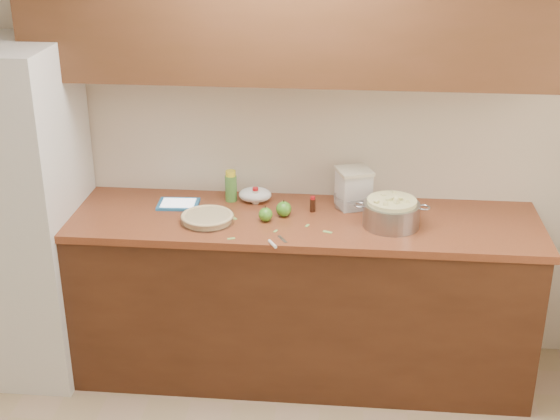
# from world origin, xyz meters

# --- Properties ---
(room_shell) EXTENTS (3.60, 3.60, 3.60)m
(room_shell) POSITION_xyz_m (0.00, 0.00, 1.30)
(room_shell) COLOR tan
(room_shell) RESTS_ON ground
(counter_run) EXTENTS (2.64, 0.68, 0.92)m
(counter_run) POSITION_xyz_m (0.00, 1.48, 0.46)
(counter_run) COLOR #462413
(counter_run) RESTS_ON ground
(upper_cabinets) EXTENTS (2.60, 0.34, 0.70)m
(upper_cabinets) POSITION_xyz_m (0.00, 1.63, 1.95)
(upper_cabinets) COLOR #552E1A
(upper_cabinets) RESTS_ON room_shell
(fridge) EXTENTS (0.70, 0.70, 1.80)m
(fridge) POSITION_xyz_m (-1.44, 1.44, 0.90)
(fridge) COLOR silver
(fridge) RESTS_ON ground
(pie) EXTENTS (0.27, 0.27, 0.04)m
(pie) POSITION_xyz_m (-0.38, 1.37, 0.94)
(pie) COLOR silver
(pie) RESTS_ON counter_run
(colander) EXTENTS (0.38, 0.28, 0.14)m
(colander) POSITION_xyz_m (0.55, 1.42, 0.99)
(colander) COLOR gray
(colander) RESTS_ON counter_run
(flour_canister) EXTENTS (0.22, 0.22, 0.21)m
(flour_canister) POSITION_xyz_m (0.36, 1.65, 1.03)
(flour_canister) COLOR silver
(flour_canister) RESTS_ON counter_run
(tablet) EXTENTS (0.22, 0.17, 0.02)m
(tablet) POSITION_xyz_m (-0.57, 1.58, 0.93)
(tablet) COLOR #246FAD
(tablet) RESTS_ON counter_run
(paring_knife) EXTENTS (0.09, 0.15, 0.02)m
(paring_knife) POSITION_xyz_m (-0.01, 1.15, 0.93)
(paring_knife) COLOR gray
(paring_knife) RESTS_ON counter_run
(lemon_bottle) EXTENTS (0.06, 0.06, 0.17)m
(lemon_bottle) POSITION_xyz_m (-0.30, 1.67, 1.00)
(lemon_bottle) COLOR #4C8C38
(lemon_bottle) RESTS_ON counter_run
(cinnamon_shaker) EXTENTS (0.04, 0.04, 0.09)m
(cinnamon_shaker) POSITION_xyz_m (-0.16, 1.64, 0.96)
(cinnamon_shaker) COLOR beige
(cinnamon_shaker) RESTS_ON counter_run
(vanilla_bottle) EXTENTS (0.03, 0.03, 0.08)m
(vanilla_bottle) POSITION_xyz_m (0.15, 1.56, 0.96)
(vanilla_bottle) COLOR black
(vanilla_bottle) RESTS_ON counter_run
(mixing_bowl) EXTENTS (0.18, 0.18, 0.07)m
(mixing_bowl) POSITION_xyz_m (0.35, 1.64, 0.96)
(mixing_bowl) COLOR silver
(mixing_bowl) RESTS_ON counter_run
(paper_towel) EXTENTS (0.19, 0.16, 0.07)m
(paper_towel) POSITION_xyz_m (-0.17, 1.67, 0.96)
(paper_towel) COLOR white
(paper_towel) RESTS_ON counter_run
(apple_left) EXTENTS (0.07, 0.07, 0.08)m
(apple_left) POSITION_xyz_m (-0.08, 1.42, 0.96)
(apple_left) COLOR #468E23
(apple_left) RESTS_ON counter_run
(apple_center) EXTENTS (0.08, 0.08, 0.09)m
(apple_center) POSITION_xyz_m (0.00, 1.49, 0.96)
(apple_center) COLOR #468E23
(apple_center) RESTS_ON counter_run
(peel_a) EXTENTS (0.04, 0.03, 0.00)m
(peel_a) POSITION_xyz_m (-0.22, 1.19, 0.92)
(peel_a) COLOR #8BBD5C
(peel_a) RESTS_ON counter_run
(peel_b) EXTENTS (0.02, 0.03, 0.00)m
(peel_b) POSITION_xyz_m (-0.02, 1.30, 0.92)
(peel_b) COLOR #8BBD5C
(peel_b) RESTS_ON counter_run
(peel_c) EXTENTS (0.05, 0.04, 0.00)m
(peel_c) POSITION_xyz_m (0.24, 1.31, 0.92)
(peel_c) COLOR #8BBD5C
(peel_c) RESTS_ON counter_run
(peel_d) EXTENTS (0.04, 0.04, 0.00)m
(peel_d) POSITION_xyz_m (-0.25, 1.43, 0.92)
(peel_d) COLOR #8BBD5C
(peel_d) RESTS_ON counter_run
(peel_e) EXTENTS (0.02, 0.03, 0.00)m
(peel_e) POSITION_xyz_m (0.13, 1.38, 0.92)
(peel_e) COLOR #8BBD5C
(peel_e) RESTS_ON counter_run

